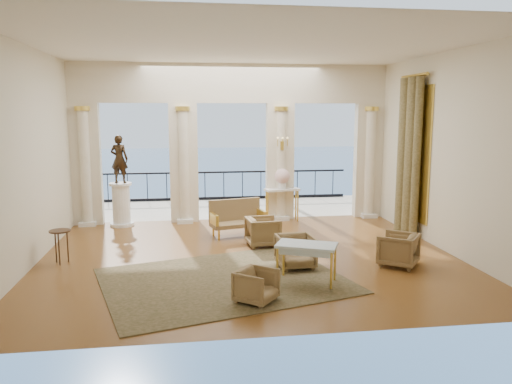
{
  "coord_description": "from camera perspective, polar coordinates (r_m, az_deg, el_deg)",
  "views": [
    {
      "loc": [
        -1.31,
        -10.54,
        3.14
      ],
      "look_at": [
        0.24,
        0.6,
        1.34
      ],
      "focal_mm": 35.0,
      "sensor_mm": 36.0,
      "label": 1
    }
  ],
  "objects": [
    {
      "name": "game_table",
      "position": [
        9.3,
        5.81,
        -6.38
      ],
      "size": [
        1.24,
        0.99,
        0.75
      ],
      "rotation": [
        0.0,
        0.0,
        -0.42
      ],
      "color": "silver",
      "rests_on": "ground"
    },
    {
      "name": "rug",
      "position": [
        9.56,
        -3.68,
        -10.06
      ],
      "size": [
        5.13,
        4.46,
        0.02
      ],
      "primitive_type": "cube",
      "rotation": [
        0.0,
        0.0,
        0.28
      ],
      "color": "#303519",
      "rests_on": "ground"
    },
    {
      "name": "statue",
      "position": [
        14.22,
        -15.36,
        3.65
      ],
      "size": [
        0.55,
        0.43,
        1.32
      ],
      "primitive_type": "imported",
      "rotation": [
        0.0,
        0.0,
        2.89
      ],
      "color": "black",
      "rests_on": "pedestal"
    },
    {
      "name": "sea",
      "position": [
        71.15,
        -6.8,
        1.65
      ],
      "size": [
        160.0,
        160.0,
        0.0
      ],
      "primitive_type": "plane",
      "color": "navy",
      "rests_on": "ground"
    },
    {
      "name": "armchair_d",
      "position": [
        11.85,
        0.83,
        -4.39
      ],
      "size": [
        0.76,
        0.8,
        0.76
      ],
      "primitive_type": "imported",
      "rotation": [
        0.0,
        0.0,
        1.66
      ],
      "color": "#47361D",
      "rests_on": "ground"
    },
    {
      "name": "room_walls",
      "position": [
        9.52,
        0.0,
        7.5
      ],
      "size": [
        9.0,
        9.0,
        9.0
      ],
      "color": "beige",
      "rests_on": "ground"
    },
    {
      "name": "curtain",
      "position": [
        13.33,
        16.98,
        3.86
      ],
      "size": [
        0.33,
        1.4,
        4.09
      ],
      "color": "#484220",
      "rests_on": "ground"
    },
    {
      "name": "armchair_a",
      "position": [
        8.45,
        0.05,
        -10.51
      ],
      "size": [
        0.82,
        0.82,
        0.62
      ],
      "primitive_type": "imported",
      "rotation": [
        0.0,
        0.0,
        0.9
      ],
      "color": "#47361D",
      "rests_on": "ground"
    },
    {
      "name": "urn",
      "position": [
        14.48,
        3.01,
        1.68
      ],
      "size": [
        0.44,
        0.44,
        0.58
      ],
      "color": "white",
      "rests_on": "console_table"
    },
    {
      "name": "balustrade",
      "position": [
        18.2,
        -3.7,
        0.43
      ],
      "size": [
        9.0,
        0.06,
        1.03
      ],
      "color": "black",
      "rests_on": "terrace"
    },
    {
      "name": "wall_sconce",
      "position": [
        14.34,
        3.01,
        5.42
      ],
      "size": [
        0.3,
        0.11,
        0.33
      ],
      "color": "#E3BD4A",
      "rests_on": "arcade"
    },
    {
      "name": "palm_tree",
      "position": [
        17.49,
        3.08,
        12.19
      ],
      "size": [
        2.0,
        2.0,
        4.5
      ],
      "color": "#4C3823",
      "rests_on": "terrace"
    },
    {
      "name": "armchair_c",
      "position": [
        10.75,
        15.94,
        -6.18
      ],
      "size": [
        0.99,
        1.0,
        0.75
      ],
      "primitive_type": "imported",
      "rotation": [
        0.0,
        0.0,
        -2.23
      ],
      "color": "#47361D",
      "rests_on": "ground"
    },
    {
      "name": "pedestal",
      "position": [
        14.39,
        -15.14,
        -1.47
      ],
      "size": [
        0.66,
        0.66,
        1.21
      ],
      "color": "silver",
      "rests_on": "ground"
    },
    {
      "name": "side_table",
      "position": [
        11.22,
        -21.49,
        -4.59
      ],
      "size": [
        0.44,
        0.44,
        0.71
      ],
      "color": "black",
      "rests_on": "ground"
    },
    {
      "name": "settee",
      "position": [
        12.88,
        -2.21,
        -2.95
      ],
      "size": [
        1.5,
        0.92,
        0.92
      ],
      "rotation": [
        0.0,
        0.0,
        0.25
      ],
      "color": "#47361D",
      "rests_on": "ground"
    },
    {
      "name": "terrace",
      "position": [
        16.7,
        -3.27,
        -1.94
      ],
      "size": [
        10.0,
        3.6,
        0.1
      ],
      "primitive_type": "cube",
      "color": "#BEB09D",
      "rests_on": "ground"
    },
    {
      "name": "window_frame",
      "position": [
        13.4,
        17.72,
        4.2
      ],
      "size": [
        0.04,
        1.6,
        3.4
      ],
      "primitive_type": "cube",
      "color": "#E3BD4A",
      "rests_on": "room_walls"
    },
    {
      "name": "arcade",
      "position": [
        14.44,
        -2.72,
        6.86
      ],
      "size": [
        9.0,
        0.56,
        4.5
      ],
      "color": "beige",
      "rests_on": "ground"
    },
    {
      "name": "console_table",
      "position": [
        14.55,
        3.0,
        -0.25
      ],
      "size": [
        1.05,
        0.57,
        0.95
      ],
      "rotation": [
        0.0,
        0.0,
        0.19
      ],
      "color": "silver",
      "rests_on": "ground"
    },
    {
      "name": "floor",
      "position": [
        11.08,
        -0.8,
        -7.39
      ],
      "size": [
        9.0,
        9.0,
        0.0
      ],
      "primitive_type": "plane",
      "color": "#4A250C",
      "rests_on": "ground"
    },
    {
      "name": "armchair_b",
      "position": [
        10.25,
        4.54,
        -6.62
      ],
      "size": [
        0.77,
        0.73,
        0.75
      ],
      "primitive_type": "imported",
      "rotation": [
        0.0,
        0.0,
        0.07
      ],
      "color": "#47361D",
      "rests_on": "ground"
    }
  ]
}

